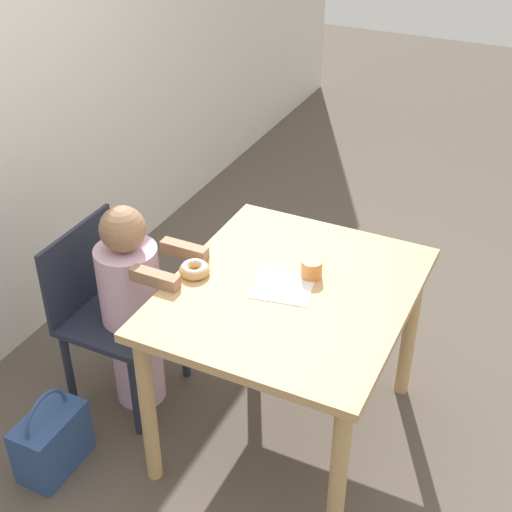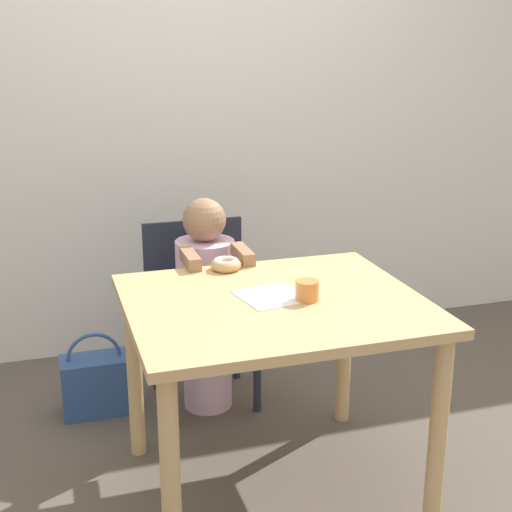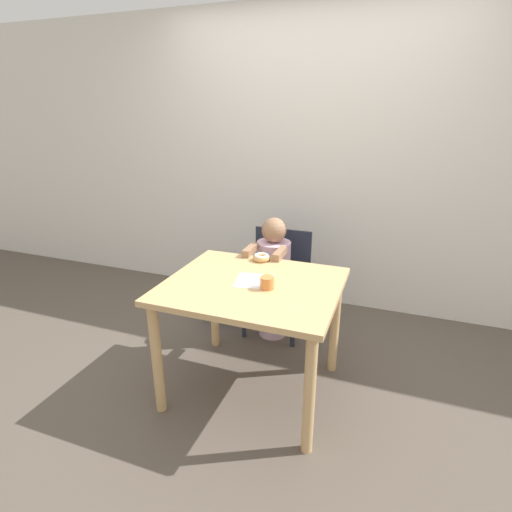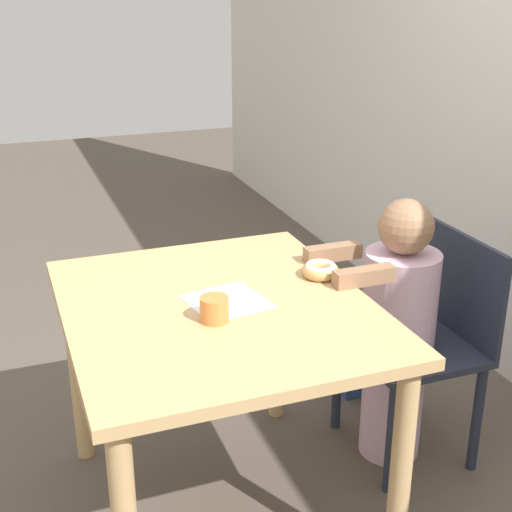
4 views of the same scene
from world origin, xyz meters
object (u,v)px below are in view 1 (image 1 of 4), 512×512
Objects in this scene: cup at (312,269)px; donut at (195,269)px; chair at (111,310)px; handbag at (52,440)px; child_figure at (133,309)px.

donut is at bearing 113.74° from cup.
handbag is at bearing -177.39° from chair.
child_figure is at bearing 92.01° from donut.
child_figure is 0.41m from donut.
chair is 0.57m from handbag.
donut is (0.01, -0.30, 0.28)m from child_figure.
cup is at bearing -66.26° from donut.
child_figure is 11.87× the size of cup.
child_figure is 0.79m from cup.
donut is (0.01, -0.42, 0.33)m from chair.
handbag is (-0.49, -0.02, -0.30)m from chair.
child_figure reaches higher than donut.
donut is 0.89m from handbag.
chair is 2.14× the size of handbag.
child_figure reaches higher than chair.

